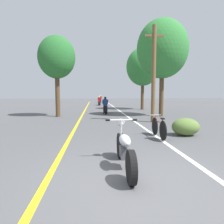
% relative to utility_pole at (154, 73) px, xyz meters
% --- Properties ---
extents(ground_plane, '(120.00, 120.00, 0.00)m').
position_rel_utility_pole_xyz_m(ground_plane, '(-2.63, -7.65, -2.84)').
color(ground_plane, '#515154').
extents(lane_stripe_center, '(0.14, 48.00, 0.01)m').
position_rel_utility_pole_xyz_m(lane_stripe_center, '(-4.33, 4.97, -2.84)').
color(lane_stripe_center, yellow).
rests_on(lane_stripe_center, ground).
extents(lane_stripe_edge, '(0.14, 48.00, 0.01)m').
position_rel_utility_pole_xyz_m(lane_stripe_edge, '(-1.00, 4.97, -2.84)').
color(lane_stripe_edge, white).
rests_on(lane_stripe_edge, ground).
extents(utility_pole, '(1.10, 0.24, 5.51)m').
position_rel_utility_pole_xyz_m(utility_pole, '(0.00, 0.00, 0.00)').
color(utility_pole, brown).
rests_on(utility_pole, ground).
extents(roadside_tree_right_near, '(3.67, 3.31, 6.97)m').
position_rel_utility_pole_xyz_m(roadside_tree_right_near, '(1.50, 2.94, 2.00)').
color(roadside_tree_right_near, '#513A23').
rests_on(roadside_tree_right_near, ground).
extents(roadside_tree_right_far, '(3.36, 3.03, 6.31)m').
position_rel_utility_pole_xyz_m(roadside_tree_right_far, '(1.57, 9.03, 1.51)').
color(roadside_tree_right_far, '#513A23').
rests_on(roadside_tree_right_far, ground).
extents(roadside_tree_left, '(2.60, 2.34, 5.71)m').
position_rel_utility_pole_xyz_m(roadside_tree_left, '(-6.01, 3.29, 1.33)').
color(roadside_tree_left, '#513A23').
rests_on(roadside_tree_left, ground).
extents(roadside_bush, '(1.10, 0.88, 0.70)m').
position_rel_utility_pole_xyz_m(roadside_bush, '(0.22, -3.74, -2.49)').
color(roadside_bush, '#5B7A38').
rests_on(roadside_bush, ground).
extents(motorcycle_foreground, '(0.79, 2.20, 1.05)m').
position_rel_utility_pole_xyz_m(motorcycle_foreground, '(-2.74, -6.98, -2.40)').
color(motorcycle_foreground, black).
rests_on(motorcycle_foreground, ground).
extents(motorcycle_rider_lead, '(0.50, 1.97, 1.40)m').
position_rel_utility_pole_xyz_m(motorcycle_rider_lead, '(-2.50, 5.12, -2.31)').
color(motorcycle_rider_lead, black).
rests_on(motorcycle_rider_lead, ground).
extents(motorcycle_rider_mid, '(0.50, 2.00, 1.30)m').
position_rel_utility_pole_xyz_m(motorcycle_rider_mid, '(-2.68, 16.90, -2.35)').
color(motorcycle_rider_mid, black).
rests_on(motorcycle_rider_mid, ground).
extents(motorcycle_rider_far, '(0.50, 2.10, 1.40)m').
position_rel_utility_pole_xyz_m(motorcycle_rider_far, '(-2.27, 24.88, -2.31)').
color(motorcycle_rider_far, black).
rests_on(motorcycle_rider_far, ground).
extents(bicycle_parked, '(0.44, 1.68, 0.83)m').
position_rel_utility_pole_xyz_m(bicycle_parked, '(-0.97, -4.00, -2.46)').
color(bicycle_parked, black).
rests_on(bicycle_parked, ground).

